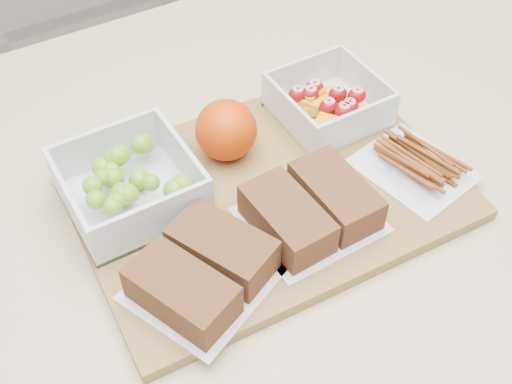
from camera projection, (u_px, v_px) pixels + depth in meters
cutting_board at (267, 193)px, 0.74m from camera, size 0.43×0.32×0.02m
grape_container at (130, 183)px, 0.70m from camera, size 0.14×0.14×0.06m
fruit_container at (328, 104)px, 0.80m from camera, size 0.12×0.12×0.05m
orange at (226, 130)px, 0.74m from camera, size 0.07×0.07×0.07m
sandwich_bag_left at (203, 270)px, 0.63m from camera, size 0.17×0.17×0.04m
sandwich_bag_center at (311, 208)px, 0.68m from camera, size 0.14×0.12×0.04m
pretzel_bag at (415, 161)px, 0.74m from camera, size 0.12×0.14×0.03m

